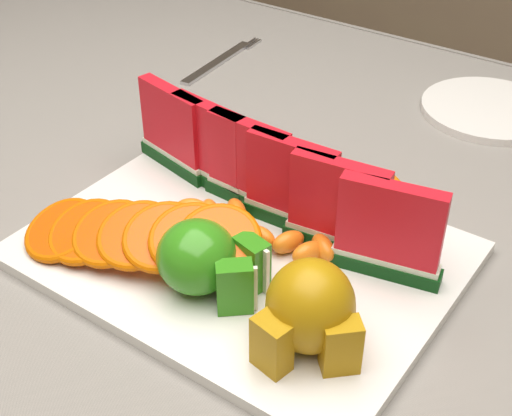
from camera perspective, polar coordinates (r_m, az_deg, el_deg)
table at (r=0.87m, az=-2.90°, el=-3.84°), size 1.40×0.90×0.75m
tablecloth at (r=0.83m, az=-3.03°, el=-0.51°), size 1.53×1.03×0.20m
platter at (r=0.70m, az=-1.12°, el=-3.53°), size 0.40×0.30×0.01m
apple_cluster at (r=0.63m, az=-4.11°, el=-4.14°), size 0.11×0.09×0.07m
pear_cluster at (r=0.58m, az=4.33°, el=-8.19°), size 0.09×0.09×0.08m
side_plate at (r=1.00m, az=18.20°, el=7.52°), size 0.22×0.22×0.01m
fork at (r=1.10m, az=-2.84°, el=11.70°), size 0.03×0.20×0.00m
watermelon_row at (r=0.71m, az=1.08°, el=2.54°), size 0.39×0.07×0.10m
orange_fan_front at (r=0.67m, az=-9.50°, el=-2.13°), size 0.26×0.15×0.06m
orange_fan_back at (r=0.77m, az=2.70°, el=3.01°), size 0.28×0.10×0.04m
tangerine_segments at (r=0.70m, az=0.02°, el=-1.69°), size 0.18×0.06×0.02m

